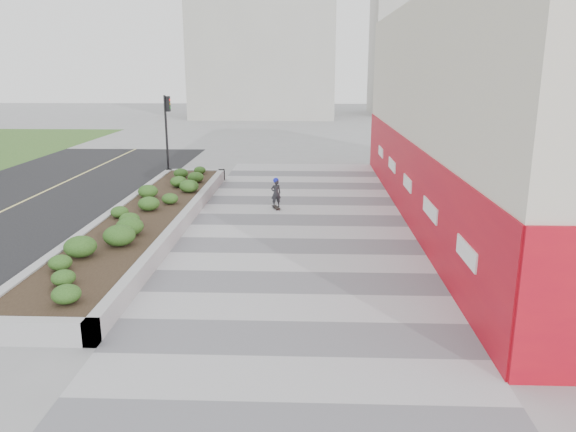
% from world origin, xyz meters
% --- Properties ---
extents(ground, '(160.00, 160.00, 0.00)m').
position_xyz_m(ground, '(0.00, 0.00, 0.00)').
color(ground, gray).
rests_on(ground, ground).
extents(walkway, '(8.00, 36.00, 0.01)m').
position_xyz_m(walkway, '(0.00, 3.00, 0.01)').
color(walkway, '#A8A8AD').
rests_on(walkway, ground).
extents(building, '(6.04, 24.08, 8.00)m').
position_xyz_m(building, '(6.98, 8.98, 3.98)').
color(building, beige).
rests_on(building, ground).
extents(planter, '(3.00, 18.00, 0.90)m').
position_xyz_m(planter, '(-5.50, 7.00, 0.42)').
color(planter, '#9E9EA0').
rests_on(planter, ground).
extents(traffic_signal_near, '(0.33, 0.28, 4.20)m').
position_xyz_m(traffic_signal_near, '(-7.23, 17.50, 2.76)').
color(traffic_signal_near, black).
rests_on(traffic_signal_near, ground).
extents(distant_bldg_north_l, '(16.00, 12.00, 20.00)m').
position_xyz_m(distant_bldg_north_l, '(-5.00, 55.00, 10.00)').
color(distant_bldg_north_l, '#ADAAA3').
rests_on(distant_bldg_north_l, ground).
extents(distant_bldg_north_r, '(14.00, 10.00, 24.00)m').
position_xyz_m(distant_bldg_north_r, '(15.00, 60.00, 12.00)').
color(distant_bldg_north_r, '#ADAAA3').
rests_on(distant_bldg_north_r, ground).
extents(manhole_cover, '(0.44, 0.44, 0.01)m').
position_xyz_m(manhole_cover, '(0.50, 3.00, 0.00)').
color(manhole_cover, '#595654').
rests_on(manhole_cover, ground).
extents(skateboarder, '(0.49, 0.75, 1.30)m').
position_xyz_m(skateboarder, '(-1.00, 9.94, 0.66)').
color(skateboarder, beige).
rests_on(skateboarder, ground).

